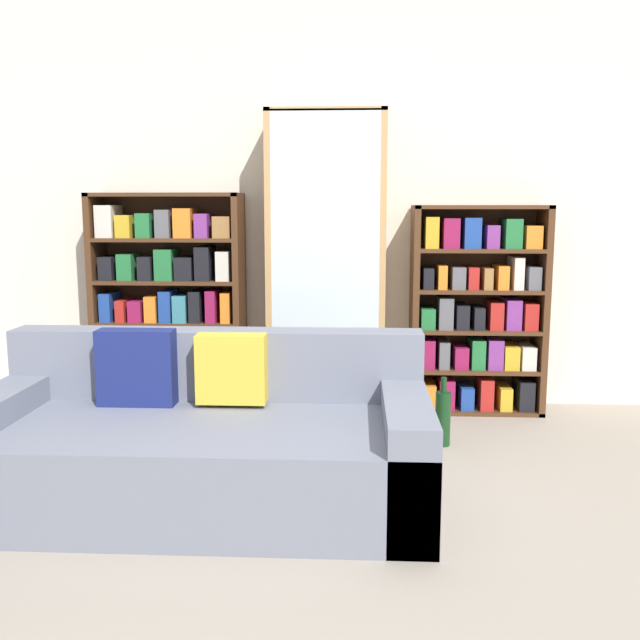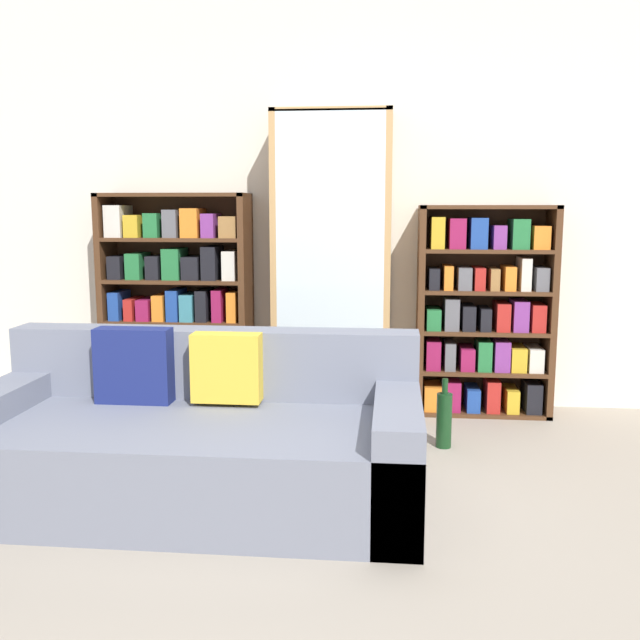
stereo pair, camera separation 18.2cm
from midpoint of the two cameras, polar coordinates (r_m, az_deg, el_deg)
ground_plane at (r=2.65m, az=0.50°, el=-20.74°), size 16.00×16.00×0.00m
wall_back at (r=4.78m, az=3.28°, el=9.41°), size 6.84×0.06×2.70m
couch at (r=3.31m, az=-8.25°, el=-9.68°), size 2.00×0.97×0.75m
bookshelf_left at (r=4.80m, az=-10.26°, el=1.29°), size 0.98×0.32×1.41m
display_cabinet at (r=4.58m, az=2.13°, el=4.38°), size 0.75×0.36×1.91m
bookshelf_right at (r=4.67m, az=14.10°, el=0.43°), size 0.85×0.32×1.33m
wine_bottle at (r=4.04m, az=11.18°, el=-7.80°), size 0.09×0.09×0.39m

